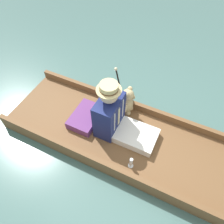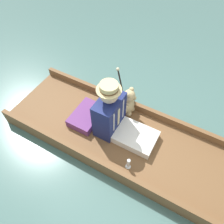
% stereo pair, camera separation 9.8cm
% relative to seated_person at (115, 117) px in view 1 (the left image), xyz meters
% --- Properties ---
extents(ground_plane, '(16.00, 16.00, 0.00)m').
position_rel_seated_person_xyz_m(ground_plane, '(0.04, 0.12, -0.42)').
color(ground_plane, '#476B66').
extents(punt_boat, '(1.08, 3.23, 0.24)m').
position_rel_seated_person_xyz_m(punt_boat, '(0.04, 0.12, -0.35)').
color(punt_boat, brown).
rests_on(punt_boat, ground_plane).
extents(seat_cushion, '(0.51, 0.36, 0.12)m').
position_rel_seated_person_xyz_m(seat_cushion, '(0.02, -0.44, -0.24)').
color(seat_cushion, '#6B3875').
rests_on(seat_cushion, punt_boat).
extents(seated_person, '(0.44, 0.81, 0.82)m').
position_rel_seated_person_xyz_m(seated_person, '(0.00, 0.00, 0.00)').
color(seated_person, white).
rests_on(seated_person, punt_boat).
extents(teddy_bear, '(0.31, 0.18, 0.45)m').
position_rel_seated_person_xyz_m(teddy_bear, '(-0.37, 0.02, -0.09)').
color(teddy_bear, tan).
rests_on(teddy_bear, punt_boat).
extents(wine_glass, '(0.07, 0.07, 0.17)m').
position_rel_seated_person_xyz_m(wine_glass, '(0.40, 0.40, -0.20)').
color(wine_glass, silver).
rests_on(wine_glass, punt_boat).
extents(walking_cane, '(0.04, 0.19, 0.71)m').
position_rel_seated_person_xyz_m(walking_cane, '(-0.40, -0.13, 0.13)').
color(walking_cane, black).
rests_on(walking_cane, punt_boat).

